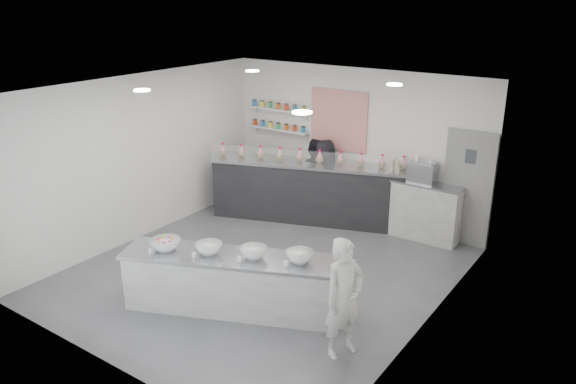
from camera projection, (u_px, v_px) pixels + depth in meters
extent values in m
plane|color=#515156|center=(263.00, 272.00, 9.20)|extent=(6.00, 6.00, 0.00)
plane|color=white|center=(260.00, 89.00, 8.19)|extent=(6.00, 6.00, 0.00)
plane|color=white|center=(354.00, 145.00, 11.01)|extent=(5.50, 0.00, 5.50)
plane|color=white|center=(141.00, 157.00, 10.17)|extent=(0.00, 6.00, 6.00)
plane|color=white|center=(431.00, 225.00, 7.21)|extent=(0.00, 6.00, 6.00)
cube|color=gray|center=(467.00, 189.00, 9.90)|extent=(0.88, 0.04, 2.10)
cube|color=red|center=(339.00, 120.00, 11.03)|extent=(1.25, 0.03, 1.20)
cube|color=silver|center=(279.00, 129.00, 11.84)|extent=(1.45, 0.22, 0.04)
cube|color=silver|center=(279.00, 109.00, 11.70)|extent=(1.45, 0.22, 0.04)
cylinder|color=white|center=(142.00, 90.00, 8.17)|extent=(0.24, 0.24, 0.02)
cylinder|color=white|center=(302.00, 112.00, 6.67)|extent=(0.24, 0.24, 0.02)
cylinder|color=white|center=(252.00, 71.00, 10.18)|extent=(0.24, 0.24, 0.02)
cylinder|color=white|center=(394.00, 84.00, 8.68)|extent=(0.24, 0.24, 0.02)
cube|color=#9F9F9A|center=(232.00, 283.00, 7.98)|extent=(3.16, 1.89, 0.85)
cube|color=black|center=(309.00, 191.00, 11.12)|extent=(3.89, 1.97, 1.20)
cube|color=white|center=(306.00, 159.00, 10.55)|extent=(3.61, 1.30, 0.33)
cube|color=#9F9F9A|center=(421.00, 210.00, 10.33)|extent=(1.46, 0.46, 1.08)
cube|color=#93969E|center=(423.00, 172.00, 10.10)|extent=(0.49, 0.34, 0.37)
imported|color=silver|center=(344.00, 298.00, 6.89)|extent=(0.56, 0.67, 1.57)
imported|color=black|center=(315.00, 178.00, 11.26)|extent=(0.79, 0.62, 1.62)
imported|color=black|center=(324.00, 179.00, 11.17)|extent=(0.88, 0.67, 1.62)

